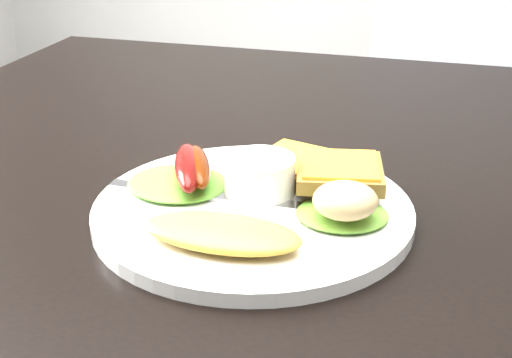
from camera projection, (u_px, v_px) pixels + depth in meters
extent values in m
cube|color=black|center=(397.00, 176.00, 0.74)|extent=(1.20, 0.80, 0.04)
cube|color=tan|center=(452.00, 118.00, 1.74)|extent=(0.48, 0.48, 0.06)
cylinder|color=white|center=(253.00, 211.00, 0.61)|extent=(0.27, 0.27, 0.01)
ellipsoid|color=#569318|center=(178.00, 183.00, 0.64)|extent=(0.10, 0.09, 0.01)
ellipsoid|color=#609E39|center=(342.00, 214.00, 0.58)|extent=(0.09, 0.08, 0.01)
ellipsoid|color=gold|center=(222.00, 233.00, 0.54)|extent=(0.13, 0.06, 0.02)
ellipsoid|color=#650805|center=(188.00, 167.00, 0.63)|extent=(0.06, 0.10, 0.02)
ellipsoid|color=#5B1E01|center=(198.00, 166.00, 0.63)|extent=(0.06, 0.09, 0.02)
cylinder|color=white|center=(259.00, 177.00, 0.62)|extent=(0.06, 0.06, 0.04)
cube|color=brown|center=(297.00, 167.00, 0.67)|extent=(0.10, 0.10, 0.01)
cube|color=olive|center=(340.00, 173.00, 0.62)|extent=(0.09, 0.09, 0.01)
ellipsoid|color=#C7BE91|center=(345.00, 200.00, 0.56)|extent=(0.06, 0.06, 0.03)
cube|color=#ADAFB7|center=(203.00, 195.00, 0.62)|extent=(0.17, 0.01, 0.00)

